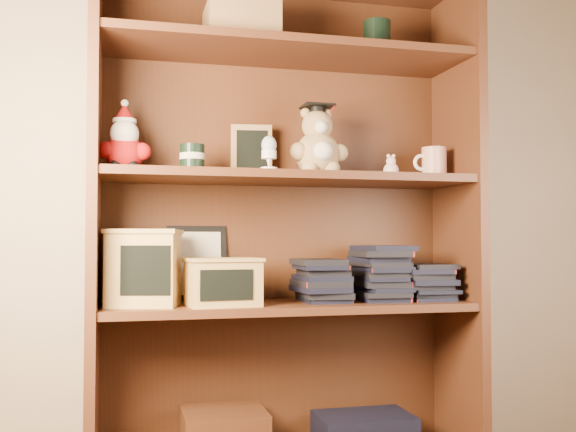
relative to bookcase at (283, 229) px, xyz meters
name	(u,v)px	position (x,y,z in m)	size (l,w,h in m)	color
bookcase	(283,229)	(0.00, 0.00, 0.00)	(1.20, 0.35, 1.60)	#512A17
shelf_lower	(288,307)	(0.00, -0.05, -0.24)	(1.14, 0.33, 0.02)	#512A17
shelf_upper	(288,179)	(0.00, -0.05, 0.16)	(1.14, 0.33, 0.02)	#512A17
santa_plush	(124,144)	(-0.50, -0.06, 0.25)	(0.16, 0.11, 0.22)	#A50F0F
teachers_tin	(192,158)	(-0.30, -0.05, 0.21)	(0.08, 0.08, 0.08)	black
chalkboard_plaque	(251,152)	(-0.09, 0.06, 0.25)	(0.14, 0.08, 0.17)	#9E7547
egg_cup	(269,152)	(-0.08, -0.13, 0.23)	(0.05, 0.05, 0.11)	white
grad_teddy_bear	(318,148)	(0.10, -0.06, 0.26)	(0.19, 0.16, 0.23)	tan
pink_figurine	(391,168)	(0.35, -0.05, 0.20)	(0.05, 0.05, 0.08)	beige
teacher_mug	(433,163)	(0.50, -0.05, 0.22)	(0.12, 0.08, 0.10)	silver
certificate_frame	(197,263)	(-0.27, 0.09, -0.11)	(0.19, 0.05, 0.24)	black
treats_box	(144,267)	(-0.44, -0.05, -0.11)	(0.25, 0.25, 0.22)	tan
pencils_box	(223,282)	(-0.21, -0.12, -0.16)	(0.23, 0.17, 0.14)	tan
book_stack_left	(321,281)	(0.11, -0.05, -0.16)	(0.14, 0.20, 0.13)	black
book_stack_mid	(381,273)	(0.31, -0.05, -0.14)	(0.14, 0.20, 0.18)	black
book_stack_right	(424,280)	(0.46, -0.05, -0.16)	(0.14, 0.20, 0.13)	black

